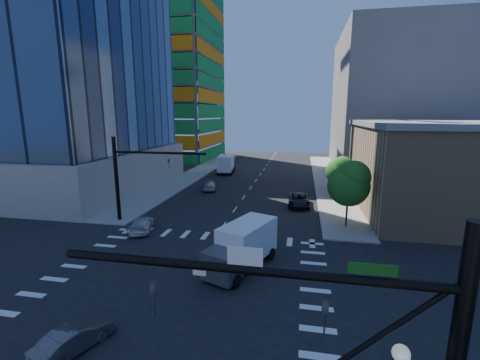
# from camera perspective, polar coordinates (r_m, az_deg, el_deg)

# --- Properties ---
(ground) EXTENTS (160.00, 160.00, 0.00)m
(ground) POSITION_cam_1_polar(r_m,az_deg,el_deg) (23.32, -10.54, -17.83)
(ground) COLOR black
(ground) RESTS_ON ground
(road_markings) EXTENTS (20.00, 20.00, 0.01)m
(road_markings) POSITION_cam_1_polar(r_m,az_deg,el_deg) (23.32, -10.54, -17.82)
(road_markings) COLOR silver
(road_markings) RESTS_ON ground
(sidewalk_ne) EXTENTS (5.00, 60.00, 0.15)m
(sidewalk_ne) POSITION_cam_1_polar(r_m,az_deg,el_deg) (60.07, 15.29, 0.30)
(sidewalk_ne) COLOR gray
(sidewalk_ne) RESTS_ON ground
(sidewalk_nw) EXTENTS (5.00, 60.00, 0.15)m
(sidewalk_nw) POSITION_cam_1_polar(r_m,az_deg,el_deg) (63.23, -7.91, 1.15)
(sidewalk_nw) COLOR gray
(sidewalk_nw) RESTS_ON ground
(construction_building) EXTENTS (25.16, 34.50, 70.60)m
(construction_building) POSITION_cam_1_polar(r_m,az_deg,el_deg) (89.08, -13.21, 19.81)
(construction_building) COLOR slate
(construction_building) RESTS_ON ground
(commercial_building) EXTENTS (20.50, 22.50, 10.60)m
(commercial_building) POSITION_cam_1_polar(r_m,az_deg,el_deg) (44.70, 33.53, 1.84)
(commercial_building) COLOR #A2855E
(commercial_building) RESTS_ON ground
(bg_building_ne) EXTENTS (24.00, 30.00, 28.00)m
(bg_building_ne) POSITION_cam_1_polar(r_m,az_deg,el_deg) (76.32, 26.23, 12.37)
(bg_building_ne) COLOR slate
(bg_building_ne) RESTS_ON ground
(signal_mast_nw) EXTENTS (10.20, 0.40, 9.00)m
(signal_mast_nw) POSITION_cam_1_polar(r_m,az_deg,el_deg) (35.64, -19.14, 1.42)
(signal_mast_nw) COLOR black
(signal_mast_nw) RESTS_ON sidewalk_nw
(tree_south) EXTENTS (4.16, 4.16, 6.82)m
(tree_south) POSITION_cam_1_polar(r_m,az_deg,el_deg) (33.74, 19.01, -0.51)
(tree_south) COLOR #382316
(tree_south) RESTS_ON sidewalk_ne
(tree_north) EXTENTS (3.54, 3.52, 5.78)m
(tree_north) POSITION_cam_1_polar(r_m,az_deg,el_deg) (45.61, 17.32, 1.71)
(tree_north) COLOR #382316
(tree_north) RESTS_ON sidewalk_ne
(car_nb_far) EXTENTS (2.80, 5.75, 1.57)m
(car_nb_far) POSITION_cam_1_polar(r_m,az_deg,el_deg) (41.31, 10.46, -3.49)
(car_nb_far) COLOR black
(car_nb_far) RESTS_ON ground
(car_sb_near) EXTENTS (3.30, 5.11, 1.38)m
(car_sb_near) POSITION_cam_1_polar(r_m,az_deg,el_deg) (33.65, -17.07, -7.48)
(car_sb_near) COLOR silver
(car_sb_near) RESTS_ON ground
(car_sb_mid) EXTENTS (2.81, 4.93, 1.58)m
(car_sb_mid) POSITION_cam_1_polar(r_m,az_deg,el_deg) (49.33, -5.36, -0.88)
(car_sb_mid) COLOR #A2A5AA
(car_sb_mid) RESTS_ON ground
(car_sb_cross) EXTENTS (2.60, 4.09, 1.27)m
(car_sb_cross) POSITION_cam_1_polar(r_m,az_deg,el_deg) (19.25, -27.42, -23.76)
(car_sb_cross) COLOR #48474B
(car_sb_cross) RESTS_ON ground
(box_truck_near) EXTENTS (4.83, 6.88, 3.32)m
(box_truck_near) POSITION_cam_1_polar(r_m,az_deg,el_deg) (24.37, 0.05, -12.41)
(box_truck_near) COLOR black
(box_truck_near) RESTS_ON ground
(box_truck_far) EXTENTS (3.66, 7.09, 3.57)m
(box_truck_far) POSITION_cam_1_polar(r_m,az_deg,el_deg) (63.74, -2.42, 2.71)
(box_truck_far) COLOR black
(box_truck_far) RESTS_ON ground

